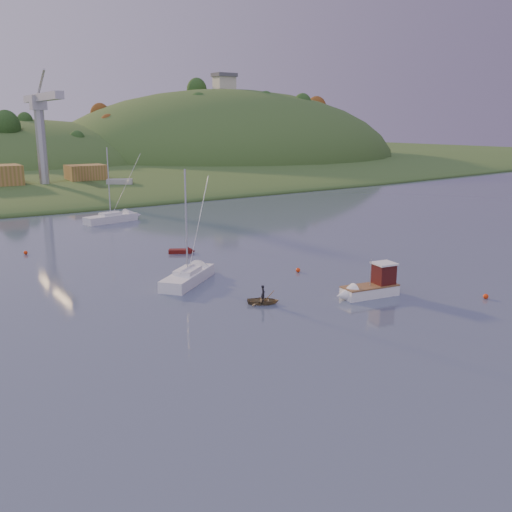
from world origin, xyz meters
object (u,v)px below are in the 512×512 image
red_tender (185,251)px  fishing_boat (366,288)px  canoe (263,301)px  sailboat_near (188,276)px  sailboat_far (111,218)px

red_tender → fishing_boat: bearing=-47.4°
canoe → fishing_boat: bearing=-77.2°
sailboat_near → fishing_boat: bearing=-87.5°
sailboat_near → sailboat_far: (6.44, 41.24, 0.03)m
canoe → sailboat_near: bearing=48.7°
sailboat_near → red_tender: bearing=25.4°
sailboat_far → red_tender: sailboat_far is taller
fishing_boat → canoe: (-9.58, 3.74, -0.63)m
fishing_boat → sailboat_near: 18.55m
fishing_boat → red_tender: size_ratio=1.94×
canoe → red_tender: red_tender is taller
sailboat_far → canoe: 51.58m
fishing_boat → sailboat_near: (-12.24, 13.94, -0.18)m
fishing_boat → canoe: fishing_boat is taller
sailboat_far → canoe: size_ratio=4.22×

